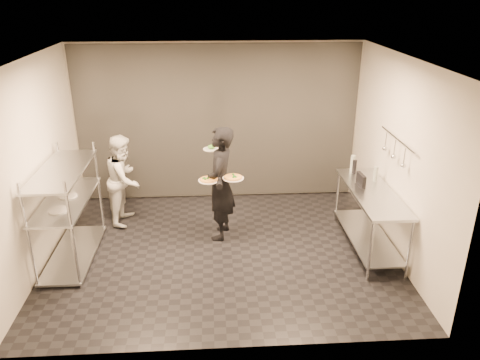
{
  "coord_description": "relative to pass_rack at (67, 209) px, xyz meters",
  "views": [
    {
      "loc": [
        -0.11,
        -5.99,
        3.68
      ],
      "look_at": [
        0.27,
        0.1,
        1.1
      ],
      "focal_mm": 35.0,
      "sensor_mm": 36.0,
      "label": 1
    }
  ],
  "objects": [
    {
      "name": "utensil_rail",
      "position": [
        4.58,
        0.0,
        0.78
      ],
      "size": [
        0.07,
        1.2,
        0.31
      ],
      "color": "#B0B2B7",
      "rests_on": "room_shell"
    },
    {
      "name": "bottle_green",
      "position": [
        4.26,
        0.8,
        0.28
      ],
      "size": [
        0.07,
        0.07,
        0.26
      ],
      "primitive_type": "cylinder",
      "color": "gray",
      "rests_on": "prep_counter"
    },
    {
      "name": "waiter",
      "position": [
        2.15,
        0.48,
        0.12
      ],
      "size": [
        0.55,
        0.72,
        1.77
      ],
      "primitive_type": "imported",
      "rotation": [
        0.0,
        0.0,
        -1.78
      ],
      "color": "black",
      "rests_on": "ground"
    },
    {
      "name": "bottle_clear",
      "position": [
        4.49,
        0.39,
        0.26
      ],
      "size": [
        0.07,
        0.07,
        0.22
      ],
      "primitive_type": "cylinder",
      "color": "gray",
      "rests_on": "prep_counter"
    },
    {
      "name": "bottle_dark",
      "position": [
        4.26,
        0.7,
        0.26
      ],
      "size": [
        0.06,
        0.06,
        0.22
      ],
      "primitive_type": "cylinder",
      "color": "black",
      "rests_on": "prep_counter"
    },
    {
      "name": "prep_counter",
      "position": [
        4.33,
        0.0,
        -0.14
      ],
      "size": [
        0.6,
        1.8,
        0.92
      ],
      "color": "#B0B2B7",
      "rests_on": "ground"
    },
    {
      "name": "chef",
      "position": [
        0.6,
        1.1,
        -0.03
      ],
      "size": [
        0.66,
        0.79,
        1.49
      ],
      "primitive_type": "imported",
      "rotation": [
        0.0,
        0.0,
        1.43
      ],
      "color": "silver",
      "rests_on": "ground"
    },
    {
      "name": "salad_plate",
      "position": [
        2.03,
        0.78,
        0.59
      ],
      "size": [
        0.25,
        0.25,
        0.07
      ],
      "color": "silver",
      "rests_on": "waiter"
    },
    {
      "name": "room_shell",
      "position": [
        2.15,
        1.18,
        0.63
      ],
      "size": [
        5.0,
        4.0,
        2.8
      ],
      "color": "black",
      "rests_on": "ground"
    },
    {
      "name": "pos_monitor",
      "position": [
        4.21,
        0.2,
        0.24
      ],
      "size": [
        0.07,
        0.26,
        0.19
      ],
      "primitive_type": "cube",
      "rotation": [
        0.0,
        0.0,
        0.08
      ],
      "color": "black",
      "rests_on": "prep_counter"
    },
    {
      "name": "pizza_plate_far",
      "position": [
        2.33,
        0.31,
        0.29
      ],
      "size": [
        0.31,
        0.31,
        0.05
      ],
      "color": "silver",
      "rests_on": "waiter"
    },
    {
      "name": "pass_rack",
      "position": [
        0.0,
        0.0,
        0.0
      ],
      "size": [
        0.6,
        1.6,
        1.5
      ],
      "color": "#B0B2B7",
      "rests_on": "ground"
    },
    {
      "name": "pizza_plate_near",
      "position": [
        1.98,
        0.3,
        0.27
      ],
      "size": [
        0.3,
        0.3,
        0.05
      ],
      "color": "silver",
      "rests_on": "waiter"
    }
  ]
}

